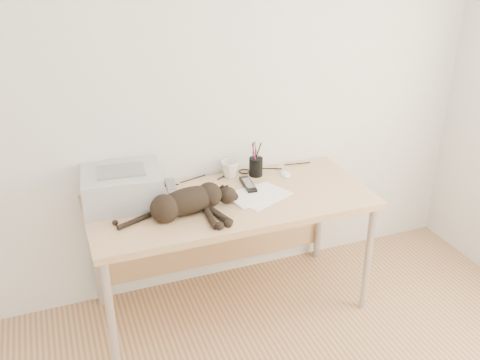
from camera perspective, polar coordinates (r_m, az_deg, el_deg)
name	(u,v)px	position (r m, az deg, el deg)	size (l,w,h in m)	color
wall_back	(209,85)	(3.12, -3.32, 10.04)	(3.50, 3.50, 0.00)	white
desk	(226,213)	(3.14, -1.48, -3.52)	(1.60, 0.70, 0.74)	tan
printer	(122,187)	(2.99, -12.43, -0.72)	(0.46, 0.40, 0.20)	#ADADB1
papers	(259,195)	(3.04, 2.03, -1.66)	(0.39, 0.32, 0.01)	white
cat	(186,203)	(2.83, -5.79, -2.48)	(0.68, 0.32, 0.15)	black
mug	(230,169)	(3.25, -1.10, 1.16)	(0.11, 0.11, 0.10)	silver
pen_cup	(256,166)	(3.26, 1.71, 1.46)	(0.08, 0.08, 0.21)	black
remote_grey	(171,187)	(3.14, -7.34, -0.71)	(0.05, 0.20, 0.02)	gray
remote_black	(248,185)	(3.14, 0.87, -0.50)	(0.06, 0.20, 0.02)	black
mouse	(286,173)	(3.29, 4.88, 0.75)	(0.06, 0.10, 0.03)	white
cable_tangle	(214,176)	(3.26, -2.81, 0.40)	(1.36, 0.07, 0.01)	black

